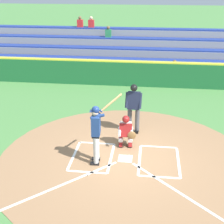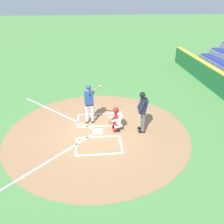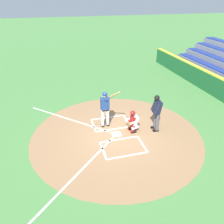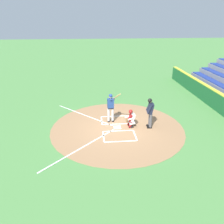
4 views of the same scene
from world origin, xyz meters
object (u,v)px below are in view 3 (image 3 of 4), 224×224
(plate_umpire, at_px, (157,110))
(baseball, at_px, (91,126))
(catcher, at_px, (133,121))
(batter, at_px, (105,107))

(plate_umpire, bearing_deg, baseball, 69.72)
(catcher, bearing_deg, plate_umpire, -98.79)
(catcher, distance_m, plate_umpire, 1.23)
(batter, relative_size, plate_umpire, 1.14)
(batter, height_order, baseball, batter)
(plate_umpire, bearing_deg, catcher, 81.21)
(batter, bearing_deg, catcher, -124.84)
(catcher, xyz_separation_m, plate_umpire, (-0.17, -1.12, 0.49))
(baseball, bearing_deg, batter, -100.56)
(batter, xyz_separation_m, catcher, (-0.80, -1.14, -0.51))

